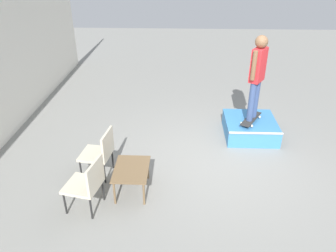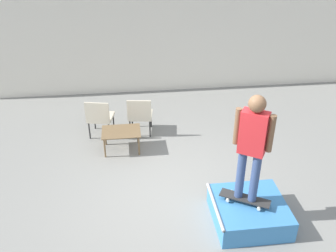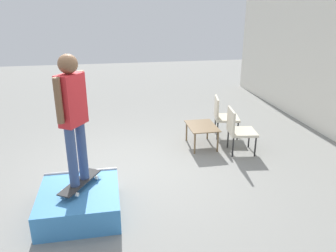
# 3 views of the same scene
# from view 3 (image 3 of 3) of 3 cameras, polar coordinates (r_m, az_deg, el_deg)

# --- Properties ---
(ground_plane) EXTENTS (24.00, 24.00, 0.00)m
(ground_plane) POSITION_cam_3_polar(r_m,az_deg,el_deg) (5.85, -6.80, -8.28)
(ground_plane) COLOR gray
(skate_ramp_box) EXTENTS (1.16, 1.10, 0.39)m
(skate_ramp_box) POSITION_cam_3_polar(r_m,az_deg,el_deg) (4.88, -15.11, -12.68)
(skate_ramp_box) COLOR #3D84C6
(skate_ramp_box) RESTS_ON ground_plane
(skateboard_on_ramp) EXTENTS (0.78, 0.57, 0.07)m
(skateboard_on_ramp) POSITION_cam_3_polar(r_m,az_deg,el_deg) (4.82, -15.04, -9.44)
(skateboard_on_ramp) COLOR #2D2D2D
(skateboard_on_ramp) RESTS_ON skate_ramp_box
(person_skater) EXTENTS (0.49, 0.37, 1.77)m
(person_skater) POSITION_cam_3_polar(r_m,az_deg,el_deg) (4.41, -16.28, 2.65)
(person_skater) COLOR #384C7A
(person_skater) RESTS_ON skateboard_on_ramp
(coffee_table) EXTENTS (0.79, 0.58, 0.45)m
(coffee_table) POSITION_cam_3_polar(r_m,az_deg,el_deg) (6.81, 5.91, -0.39)
(coffee_table) COLOR brown
(coffee_table) RESTS_ON ground_plane
(patio_chair_left) EXTENTS (0.62, 0.62, 0.90)m
(patio_chair_left) POSITION_cam_3_polar(r_m,az_deg,el_deg) (7.37, 9.53, 1.97)
(patio_chair_left) COLOR black
(patio_chair_left) RESTS_ON ground_plane
(patio_chair_right) EXTENTS (0.59, 0.59, 0.90)m
(patio_chair_right) POSITION_cam_3_polar(r_m,az_deg,el_deg) (6.59, 12.08, -0.39)
(patio_chair_right) COLOR black
(patio_chair_right) RESTS_ON ground_plane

